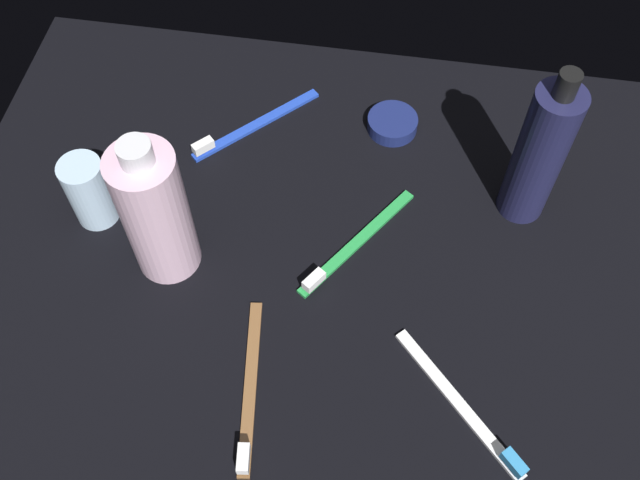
# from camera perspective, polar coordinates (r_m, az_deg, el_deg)

# --- Properties ---
(ground_plane) EXTENTS (0.84, 0.64, 0.01)m
(ground_plane) POSITION_cam_1_polar(r_m,az_deg,el_deg) (0.80, 0.00, -1.37)
(ground_plane) COLOR black
(lotion_bottle) EXTENTS (0.05, 0.05, 0.21)m
(lotion_bottle) POSITION_cam_1_polar(r_m,az_deg,el_deg) (0.79, 16.77, 6.44)
(lotion_bottle) COLOR #1D1E42
(lotion_bottle) RESTS_ON ground_plane
(bodywash_bottle) EXTENTS (0.07, 0.07, 0.19)m
(bodywash_bottle) POSITION_cam_1_polar(r_m,az_deg,el_deg) (0.74, -12.75, 2.11)
(bodywash_bottle) COLOR silver
(bodywash_bottle) RESTS_ON ground_plane
(deodorant_stick) EXTENTS (0.05, 0.05, 0.09)m
(deodorant_stick) POSITION_cam_1_polar(r_m,az_deg,el_deg) (0.83, -17.59, 3.64)
(deodorant_stick) COLOR silver
(deodorant_stick) RESTS_ON ground_plane
(toothbrush_green) EXTENTS (0.11, 0.16, 0.02)m
(toothbrush_green) POSITION_cam_1_polar(r_m,az_deg,el_deg) (0.80, 2.42, -0.52)
(toothbrush_green) COLOR green
(toothbrush_green) RESTS_ON ground_plane
(toothbrush_white) EXTENTS (0.13, 0.14, 0.02)m
(toothbrush_white) POSITION_cam_1_polar(r_m,az_deg,el_deg) (0.73, 11.35, -12.92)
(toothbrush_white) COLOR white
(toothbrush_white) RESTS_ON ground_plane
(toothbrush_blue) EXTENTS (0.14, 0.14, 0.02)m
(toothbrush_blue) POSITION_cam_1_polar(r_m,az_deg,el_deg) (0.90, -5.58, 8.80)
(toothbrush_blue) COLOR blue
(toothbrush_blue) RESTS_ON ground_plane
(toothbrush_brown) EXTENTS (0.04, 0.18, 0.02)m
(toothbrush_brown) POSITION_cam_1_polar(r_m,az_deg,el_deg) (0.73, -5.55, -11.96)
(toothbrush_brown) COLOR brown
(toothbrush_brown) RESTS_ON ground_plane
(cream_tin_left) EXTENTS (0.06, 0.06, 0.02)m
(cream_tin_left) POSITION_cam_1_polar(r_m,az_deg,el_deg) (0.90, 5.68, 9.05)
(cream_tin_left) COLOR navy
(cream_tin_left) RESTS_ON ground_plane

